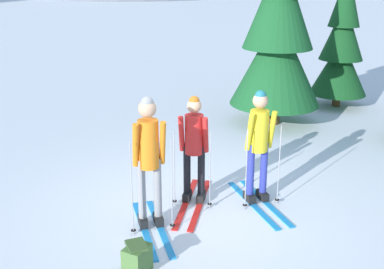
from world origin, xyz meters
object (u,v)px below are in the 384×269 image
Objects in this scene: skier_in_orange at (149,156)px; pine_tree_mid at (278,25)px; skier_in_red at (194,146)px; skier_in_yellow at (259,142)px; backpack_on_snow_front at (137,258)px; pine_tree_far at (342,45)px.

skier_in_orange is 5.54m from pine_tree_mid.
skier_in_red is 0.97m from skier_in_yellow.
pine_tree_mid is at bearing 45.08° from backpack_on_snow_front.
skier_in_orange is 0.99m from skier_in_red.
skier_in_yellow is 6.25m from pine_tree_far.
skier_in_orange reaches higher than skier_in_red.
pine_tree_far is at bearing 16.96° from pine_tree_mid.
backpack_on_snow_front is (-4.55, -4.56, -2.07)m from pine_tree_mid.
skier_in_orange is 1.11× the size of skier_in_red.
pine_tree_mid reaches higher than skier_in_yellow.
pine_tree_mid reaches higher than skier_in_red.
pine_tree_mid is at bearing -163.04° from pine_tree_far.
pine_tree_mid reaches higher than pine_tree_far.
skier_in_red is at bearing -145.73° from pine_tree_far.
skier_in_yellow is 0.36× the size of pine_tree_mid.
skier_in_yellow reaches higher than skier_in_red.
skier_in_red is (0.85, 0.49, -0.14)m from skier_in_orange.
skier_in_orange is 1.75m from skier_in_yellow.
pine_tree_mid is (4.07, 3.56, 1.21)m from skier_in_orange.
skier_in_yellow is at bearing -138.33° from pine_tree_far.
pine_tree_far is (5.54, 3.77, 0.68)m from skier_in_red.
pine_tree_mid is 1.42× the size of pine_tree_far.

